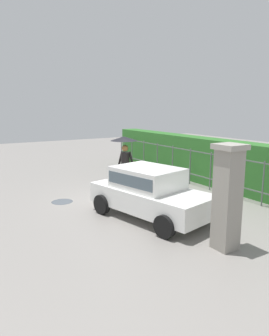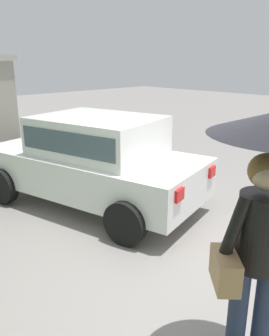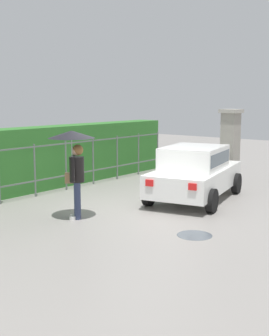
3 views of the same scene
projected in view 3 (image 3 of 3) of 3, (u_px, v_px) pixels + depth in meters
name	position (u px, v px, depth m)	size (l,w,h in m)	color
ground_plane	(137.00, 212.00, 11.08)	(40.00, 40.00, 0.00)	gray
car	(195.00, 171.00, 12.28)	(3.97, 2.49, 1.48)	white
pedestrian	(74.00, 153.00, 10.22)	(1.06, 1.06, 2.05)	#2D3856
gate_pillar	(230.00, 146.00, 14.45)	(0.60, 0.60, 2.42)	gray
fence_section	(35.00, 168.00, 12.66)	(11.87, 0.05, 1.50)	#59605B
hedge_row	(17.00, 161.00, 13.13)	(12.82, 0.90, 1.90)	#2D6B28
puddle_near	(194.00, 235.00, 9.18)	(0.73, 0.73, 0.00)	#4C545B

